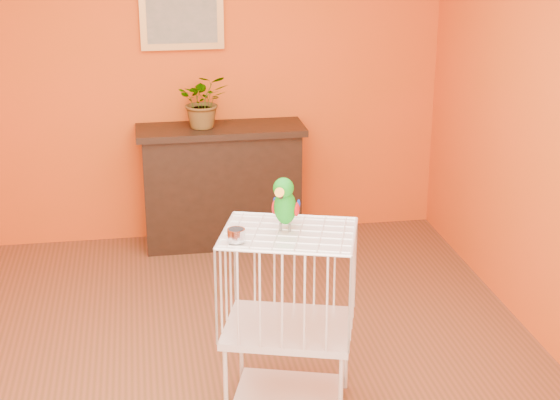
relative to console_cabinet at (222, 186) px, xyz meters
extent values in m
plane|color=brown|center=(-0.25, -2.03, -0.47)|extent=(4.50, 4.50, 0.00)
plane|color=#E85115|center=(-0.25, 0.22, 0.83)|extent=(4.00, 0.00, 4.00)
plane|color=#E85115|center=(-0.25, -4.28, 0.83)|extent=(4.00, 0.00, 4.00)
cube|color=black|center=(0.00, 0.00, -0.03)|extent=(1.19, 0.40, 0.89)
cube|color=black|center=(0.00, 0.00, 0.44)|extent=(1.27, 0.46, 0.05)
cube|color=black|center=(0.00, -0.17, -0.03)|extent=(0.83, 0.02, 0.45)
cube|color=#531719|center=(-0.25, -0.05, -0.13)|extent=(0.05, 0.18, 0.28)
cube|color=#284522|center=(-0.17, -0.05, -0.13)|extent=(0.05, 0.18, 0.28)
cube|color=#531719|center=(-0.08, -0.05, -0.13)|extent=(0.05, 0.18, 0.28)
cube|color=#284522|center=(0.02, -0.05, -0.13)|extent=(0.05, 0.18, 0.28)
cube|color=#531719|center=(0.12, -0.05, -0.13)|extent=(0.05, 0.18, 0.28)
imported|color=#26722D|center=(-0.12, 0.03, 0.63)|extent=(0.38, 0.42, 0.32)
cube|color=#BC8643|center=(-0.25, 0.19, 1.28)|extent=(0.62, 0.03, 0.50)
cube|color=gray|center=(-0.25, 0.18, 1.28)|extent=(0.52, 0.01, 0.40)
cube|color=silver|center=(0.11, -2.36, -0.39)|extent=(0.65, 0.57, 0.02)
cube|color=silver|center=(0.11, -2.36, 0.00)|extent=(0.77, 0.67, 0.04)
cube|color=silver|center=(0.11, -2.36, 0.53)|extent=(0.77, 0.67, 0.01)
cylinder|color=silver|center=(-0.24, -2.49, -0.25)|extent=(0.02, 0.02, 0.45)
cylinder|color=silver|center=(0.32, -2.66, -0.25)|extent=(0.02, 0.02, 0.45)
cylinder|color=silver|center=(-0.10, -2.06, -0.25)|extent=(0.02, 0.02, 0.45)
cylinder|color=silver|center=(0.45, -2.23, -0.25)|extent=(0.02, 0.02, 0.45)
cylinder|color=silver|center=(-0.16, -2.44, 0.57)|extent=(0.09, 0.09, 0.06)
cylinder|color=#59544C|center=(0.07, -2.33, 0.55)|extent=(0.01, 0.01, 0.04)
cylinder|color=#59544C|center=(0.11, -2.35, 0.55)|extent=(0.01, 0.01, 0.04)
ellipsoid|color=#118B0D|center=(0.09, -2.34, 0.66)|extent=(0.17, 0.19, 0.21)
ellipsoid|color=#118B0D|center=(0.08, -2.37, 0.77)|extent=(0.14, 0.14, 0.10)
cone|color=orange|center=(0.06, -2.41, 0.76)|extent=(0.07, 0.08, 0.07)
cone|color=black|center=(0.06, -2.40, 0.74)|extent=(0.03, 0.03, 0.03)
sphere|color=black|center=(0.04, -2.37, 0.78)|extent=(0.01, 0.01, 0.01)
sphere|color=black|center=(0.10, -2.40, 0.78)|extent=(0.01, 0.01, 0.01)
ellipsoid|color=#A50C0C|center=(0.05, -2.30, 0.65)|extent=(0.05, 0.07, 0.07)
ellipsoid|color=navy|center=(0.15, -2.35, 0.65)|extent=(0.05, 0.07, 0.07)
cone|color=#118B0D|center=(0.12, -2.27, 0.59)|extent=(0.12, 0.16, 0.11)
camera|label=1|loc=(-0.59, -6.27, 2.12)|focal=55.00mm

